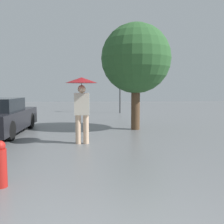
% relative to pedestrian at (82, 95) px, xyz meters
% --- Properties ---
extents(pedestrian, '(0.93, 0.93, 1.94)m').
position_rel_pedestrian_xyz_m(pedestrian, '(0.00, 0.00, 0.00)').
color(pedestrian, beige).
rests_on(pedestrian, ground_plane).
extents(tree, '(2.70, 2.70, 4.14)m').
position_rel_pedestrian_xyz_m(tree, '(1.98, 2.47, 1.33)').
color(tree, brown).
rests_on(tree, ground_plane).
extents(street_lamp, '(0.39, 0.39, 4.46)m').
position_rel_pedestrian_xyz_m(street_lamp, '(2.07, 9.27, 1.75)').
color(street_lamp, '#515456').
rests_on(street_lamp, ground_plane).
extents(fire_hydrant, '(0.20, 0.20, 0.78)m').
position_rel_pedestrian_xyz_m(fire_hydrant, '(-1.17, -3.19, -1.05)').
color(fire_hydrant, '#B21E19').
rests_on(fire_hydrant, ground_plane).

